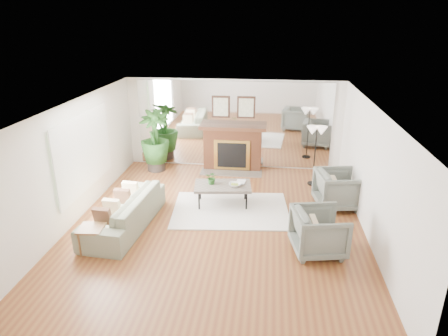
# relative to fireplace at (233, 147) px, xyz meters

# --- Properties ---
(ground) EXTENTS (7.00, 7.00, 0.00)m
(ground) POSITION_rel_fireplace_xyz_m (0.00, -3.26, -0.66)
(ground) COLOR brown
(ground) RESTS_ON ground
(wall_left) EXTENTS (0.02, 7.00, 2.50)m
(wall_left) POSITION_rel_fireplace_xyz_m (-2.99, -3.26, 0.59)
(wall_left) COLOR silver
(wall_left) RESTS_ON ground
(wall_right) EXTENTS (0.02, 7.00, 2.50)m
(wall_right) POSITION_rel_fireplace_xyz_m (2.99, -3.26, 0.59)
(wall_right) COLOR silver
(wall_right) RESTS_ON ground
(wall_back) EXTENTS (6.00, 0.02, 2.50)m
(wall_back) POSITION_rel_fireplace_xyz_m (0.00, 0.23, 0.59)
(wall_back) COLOR silver
(wall_back) RESTS_ON ground
(mirror_panel) EXTENTS (5.40, 0.04, 2.40)m
(mirror_panel) POSITION_rel_fireplace_xyz_m (0.00, 0.21, 0.59)
(mirror_panel) COLOR silver
(mirror_panel) RESTS_ON wall_back
(window_panel) EXTENTS (0.04, 2.40, 1.50)m
(window_panel) POSITION_rel_fireplace_xyz_m (-2.96, -2.86, 0.69)
(window_panel) COLOR #B2E09E
(window_panel) RESTS_ON wall_left
(fireplace) EXTENTS (1.85, 0.83, 2.05)m
(fireplace) POSITION_rel_fireplace_xyz_m (0.00, 0.00, 0.00)
(fireplace) COLOR brown
(fireplace) RESTS_ON ground
(area_rug) EXTENTS (2.71, 2.05, 0.03)m
(area_rug) POSITION_rel_fireplace_xyz_m (0.21, -2.61, -0.65)
(area_rug) COLOR silver
(area_rug) RESTS_ON ground
(coffee_table) EXTENTS (1.35, 0.89, 0.51)m
(coffee_table) POSITION_rel_fireplace_xyz_m (0.00, -2.35, -0.19)
(coffee_table) COLOR #685E52
(coffee_table) RESTS_ON ground
(sofa) EXTENTS (1.13, 2.47, 0.70)m
(sofa) POSITION_rel_fireplace_xyz_m (-1.89, -3.57, -0.31)
(sofa) COLOR gray
(sofa) RESTS_ON ground
(armchair_back) EXTENTS (1.08, 1.06, 0.86)m
(armchair_back) POSITION_rel_fireplace_xyz_m (2.60, -2.12, -0.23)
(armchair_back) COLOR slate
(armchair_back) RESTS_ON ground
(armchair_front) EXTENTS (1.08, 1.06, 0.84)m
(armchair_front) POSITION_rel_fireplace_xyz_m (1.98, -4.09, -0.24)
(armchair_front) COLOR slate
(armchair_front) RESTS_ON ground
(side_table) EXTENTS (0.48, 0.48, 0.51)m
(side_table) POSITION_rel_fireplace_xyz_m (-2.14, -4.56, -0.23)
(side_table) COLOR brown
(side_table) RESTS_ON ground
(potted_ficus) EXTENTS (0.86, 0.86, 1.73)m
(potted_ficus) POSITION_rel_fireplace_xyz_m (-2.13, -0.33, 0.26)
(potted_ficus) COLOR black
(potted_ficus) RESTS_ON ground
(floor_lamp) EXTENTS (0.50, 0.28, 1.55)m
(floor_lamp) POSITION_rel_fireplace_xyz_m (2.17, -0.87, 0.66)
(floor_lamp) COLOR black
(floor_lamp) RESTS_ON ground
(tabletop_plant) EXTENTS (0.31, 0.29, 0.31)m
(tabletop_plant) POSITION_rel_fireplace_xyz_m (-0.25, -2.33, 0.00)
(tabletop_plant) COLOR #2C6525
(tabletop_plant) RESTS_ON coffee_table
(fruit_bowl) EXTENTS (0.28, 0.28, 0.07)m
(fruit_bowl) POSITION_rel_fireplace_xyz_m (0.28, -2.39, -0.12)
(fruit_bowl) COLOR brown
(fruit_bowl) RESTS_ON coffee_table
(book) EXTENTS (0.23, 0.30, 0.02)m
(book) POSITION_rel_fireplace_xyz_m (0.30, -2.15, -0.14)
(book) COLOR brown
(book) RESTS_ON coffee_table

